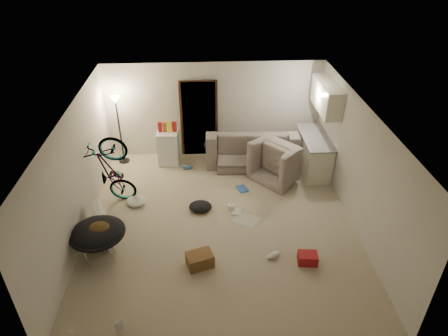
{
  "coord_description": "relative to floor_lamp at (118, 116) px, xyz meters",
  "views": [
    {
      "loc": [
        -0.3,
        -6.5,
        5.42
      ],
      "look_at": [
        0.11,
        0.6,
        0.97
      ],
      "focal_mm": 32.0,
      "sensor_mm": 36.0,
      "label": 1
    }
  ],
  "objects": [
    {
      "name": "sofa",
      "position": [
        3.33,
        -0.2,
        -0.97
      ],
      "size": [
        2.35,
        1.02,
        0.68
      ],
      "primitive_type": "imported",
      "rotation": [
        0.0,
        0.0,
        3.09
      ],
      "color": "#394039",
      "rests_on": "floor"
    },
    {
      "name": "shoe_1",
      "position": [
        1.62,
        -0.42,
        -1.26
      ],
      "size": [
        0.27,
        0.18,
        0.09
      ],
      "primitive_type": "ellipsoid",
      "rotation": [
        0.0,
        0.0,
        -0.34
      ],
      "color": "slate",
      "rests_on": "floor"
    },
    {
      "name": "snack_box_2",
      "position": [
        1.26,
        -0.1,
        -0.31
      ],
      "size": [
        0.11,
        0.08,
        0.3
      ],
      "primitive_type": "cube",
      "rotation": [
        0.0,
        0.0,
        -0.09
      ],
      "color": "yellow",
      "rests_on": "mini_fridge"
    },
    {
      "name": "ceiling",
      "position": [
        2.4,
        -2.65,
        1.2
      ],
      "size": [
        5.5,
        6.0,
        0.02
      ],
      "primitive_type": "cube",
      "color": "white",
      "rests_on": "wall_back"
    },
    {
      "name": "shoe_4",
      "position": [
        3.35,
        -3.73,
        -1.25
      ],
      "size": [
        0.32,
        0.25,
        0.11
      ],
      "primitive_type": "ellipsoid",
      "rotation": [
        0.0,
        0.0,
        0.5
      ],
      "color": "white",
      "rests_on": "floor"
    },
    {
      "name": "floor",
      "position": [
        2.4,
        -2.65,
        -1.32
      ],
      "size": [
        5.5,
        6.0,
        0.02
      ],
      "primitive_type": "cube",
      "color": "#B6A98C",
      "rests_on": "ground"
    },
    {
      "name": "hoodie",
      "position": [
        0.15,
        -3.48,
        -0.67
      ],
      "size": [
        0.49,
        0.41,
        0.22
      ],
      "primitive_type": "ellipsoid",
      "rotation": [
        0.0,
        0.0,
        0.02
      ],
      "color": "#493519",
      "rests_on": "saucer_chair"
    },
    {
      "name": "kitchen_counter",
      "position": [
        4.83,
        -0.65,
        -0.87
      ],
      "size": [
        0.6,
        1.5,
        0.88
      ],
      "primitive_type": "cube",
      "color": "beige",
      "rests_on": "floor"
    },
    {
      "name": "counter_top",
      "position": [
        4.83,
        -0.65,
        -0.41
      ],
      "size": [
        0.64,
        1.54,
        0.04
      ],
      "primitive_type": "cube",
      "color": "gray",
      "rests_on": "kitchen_counter"
    },
    {
      "name": "clothes_lump_c",
      "position": [
        0.54,
        -1.88,
        -1.24
      ],
      "size": [
        0.6,
        0.59,
        0.14
      ],
      "primitive_type": "ellipsoid",
      "rotation": [
        0.0,
        0.0,
        -0.69
      ],
      "color": "silver",
      "rests_on": "floor"
    },
    {
      "name": "clothes_lump_b",
      "position": [
        2.81,
        -0.1,
        -1.23
      ],
      "size": [
        0.65,
        0.62,
        0.16
      ],
      "primitive_type": "ellipsoid",
      "rotation": [
        0.0,
        0.0,
        0.43
      ],
      "color": "black",
      "rests_on": "floor"
    },
    {
      "name": "shoe_0",
      "position": [
        1.68,
        -0.49,
        -1.26
      ],
      "size": [
        0.27,
        0.18,
        0.09
      ],
      "primitive_type": "ellipsoid",
      "rotation": [
        0.0,
        0.0,
        0.35
      ],
      "color": "#3062AE",
      "rests_on": "floor"
    },
    {
      "name": "book_asset",
      "position": [
        0.67,
        -5.2,
        -1.3
      ],
      "size": [
        0.26,
        0.26,
        0.02
      ],
      "primitive_type": "imported",
      "rotation": [
        0.0,
        0.0,
        0.79
      ],
      "color": "#A7191D",
      "rests_on": "floor"
    },
    {
      "name": "bicycle",
      "position": [
        0.1,
        -1.81,
        -0.84
      ],
      "size": [
        1.83,
        0.94,
        1.02
      ],
      "primitive_type": "imported",
      "rotation": [
        0.0,
        -0.17,
        1.47
      ],
      "color": "black",
      "rests_on": "floor"
    },
    {
      "name": "sofa_drape",
      "position": [
        2.38,
        -0.2,
        -0.77
      ],
      "size": [
        0.65,
        0.58,
        0.28
      ],
      "primitive_type": "ellipsoid",
      "rotation": [
        0.0,
        0.0,
        0.25
      ],
      "color": "black",
      "rests_on": "sofa"
    },
    {
      "name": "wall_right",
      "position": [
        5.16,
        -2.65,
        -0.06
      ],
      "size": [
        0.02,
        6.0,
        2.5
      ],
      "primitive_type": "cube",
      "color": "beige",
      "rests_on": "floor"
    },
    {
      "name": "wall_front",
      "position": [
        2.4,
        -5.66,
        -0.06
      ],
      "size": [
        5.5,
        0.02,
        2.5
      ],
      "primitive_type": "cube",
      "color": "beige",
      "rests_on": "floor"
    },
    {
      "name": "book_white",
      "position": [
        2.78,
        -2.33,
        -1.3
      ],
      "size": [
        0.28,
        0.3,
        0.02
      ],
      "primitive_type": "cube",
      "rotation": [
        0.0,
        0.0,
        -0.47
      ],
      "color": "silver",
      "rests_on": "floor"
    },
    {
      "name": "clothes_lump_a",
      "position": [
        1.99,
        -2.18,
        -1.23
      ],
      "size": [
        0.53,
        0.46,
        0.16
      ],
      "primitive_type": "ellipsoid",
      "rotation": [
        0.0,
        0.0,
        -0.07
      ],
      "color": "black",
      "rests_on": "floor"
    },
    {
      "name": "book_blue",
      "position": [
        2.98,
        -1.46,
        -1.29
      ],
      "size": [
        0.3,
        0.35,
        0.03
      ],
      "primitive_type": "cube",
      "rotation": [
        0.0,
        0.0,
        0.33
      ],
      "color": "#3062AE",
      "rests_on": "floor"
    },
    {
      "name": "kitchen_uppers",
      "position": [
        4.96,
        -0.65,
        0.64
      ],
      "size": [
        0.38,
        1.4,
        0.65
      ],
      "primitive_type": "cube",
      "color": "beige",
      "rests_on": "wall_right"
    },
    {
      "name": "mini_fridge",
      "position": [
        1.19,
        -0.1,
        -0.86
      ],
      "size": [
        0.55,
        0.55,
        0.89
      ],
      "primitive_type": "cube",
      "rotation": [
        0.0,
        0.0,
        -0.05
      ],
      "color": "white",
      "rests_on": "floor"
    },
    {
      "name": "doorway",
      "position": [
        2.0,
        0.32,
        -0.29
      ],
      "size": [
        0.85,
        0.1,
        2.04
      ],
      "primitive_type": "cube",
      "color": "black",
      "rests_on": "floor"
    },
    {
      "name": "wall_left",
      "position": [
        -0.36,
        -2.65,
        -0.06
      ],
      "size": [
        0.02,
        6.0,
        2.5
      ],
      "primitive_type": "cube",
      "color": "beige",
      "rests_on": "floor"
    },
    {
      "name": "tv_box",
      "position": [
        0.1,
        -2.99,
        -0.98
      ],
      "size": [
        0.54,
        1.02,
        0.66
      ],
      "primitive_type": "cube",
      "rotation": [
        0.0,
        -0.21,
        0.31
      ],
      "color": "silver",
      "rests_on": "floor"
    },
    {
      "name": "armchair",
      "position": [
        4.03,
        -0.9,
        -0.94
      ],
      "size": [
        1.48,
        1.49,
        0.73
      ],
      "primitive_type": "imported",
      "rotation": [
        0.0,
        0.0,
        2.3
      ],
      "color": "#394039",
      "rests_on": "floor"
    },
    {
      "name": "snack_box_1",
      "position": [
        1.14,
        -0.1,
        -0.31
      ],
      "size": [
        0.11,
        0.09,
        0.3
      ],
      "primitive_type": "cube",
      "rotation": [
        0.0,
        0.0,
        0.17
      ],
      "color": "orange",
      "rests_on": "mini_fridge"
    },
    {
      "name": "snack_box_3",
      "position": [
        1.38,
        -0.1,
        -0.31
      ],
      "size": [
        0.12,
        0.1,
        0.3
      ],
      "primitive_type": "cube",
      "rotation": [
        0.0,
        0.0,
        -0.29
      ],
      "color": "#A7191D",
      "rests_on": "mini_fridge"
    },
    {
      "name": "newspaper",
      "position": [
        2.96,
        -2.6,
        -1.3
      ],
      "size": [
        0.63,
        0.59,
        0.01
      ],
      "primitive_type": "cube",
      "rotation": [
        0.0,
        0.0,
        1.02
      ],
      "color": "beige",
      "rests_on": "floor"
    },
    {
      "name": "snack_box_0",
      "position": [
        1.02,
        -0.1,
        -0.31
      ],
      "size": [
        0.12,
        0.1,
        0.3
      ],
      "primitive_type": "cube",
      "rotation": [
        0.0,
        0.0,
        0.33
      ],
      "color": "#A7191D",
      "rests_on": "mini_fridge"
    },
    {
      "name": "floor_lamp",
      "position": [
        0.0,
        0.0,
        0.0
      ],
      "size": [
        0.28,
        0.28,
        1.81
      ],
      "color": "black",
      "rests_on": "floor"
    },
    {
      "name": "wall_back",
      "position": [
        2.4,
        0.36,
        -0.06
      ],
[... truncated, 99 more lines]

